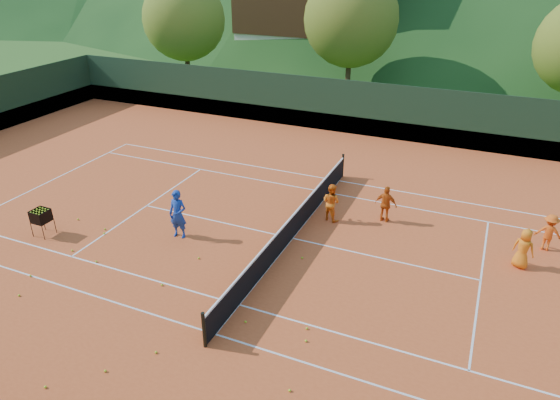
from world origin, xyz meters
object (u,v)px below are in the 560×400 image
at_px(coach, 178,214).
at_px(chalet_mid, 515,9).
at_px(tennis_net, 293,226).
at_px(student_d, 549,232).
at_px(student_a, 331,202).
at_px(student_c, 523,248).
at_px(student_b, 386,204).
at_px(ball_hopper, 41,217).

height_order(coach, chalet_mid, chalet_mid).
relative_size(tennis_net, chalet_mid, 0.95).
bearing_deg(student_d, student_a, 10.82).
relative_size(student_c, chalet_mid, 0.11).
bearing_deg(student_b, tennis_net, 51.06).
relative_size(student_a, student_c, 1.07).
xyz_separation_m(student_b, tennis_net, (-2.74, -2.60, -0.22)).
distance_m(coach, tennis_net, 4.09).
bearing_deg(chalet_mid, tennis_net, -100.01).
bearing_deg(ball_hopper, student_b, 28.27).
height_order(student_d, ball_hopper, student_d).
distance_m(student_b, chalet_mid, 31.85).
relative_size(student_b, ball_hopper, 1.44).
xyz_separation_m(student_b, student_c, (4.76, -1.28, -0.03)).
height_order(student_a, student_b, student_a).
xyz_separation_m(coach, student_c, (11.28, 2.82, -0.21)).
distance_m(student_d, tennis_net, 8.77).
bearing_deg(student_c, student_b, 5.10).
distance_m(student_b, ball_hopper, 12.62).
bearing_deg(tennis_net, student_c, 10.00).
xyz_separation_m(coach, student_d, (12.08, 4.33, -0.24)).
bearing_deg(ball_hopper, student_c, 16.47).
bearing_deg(ball_hopper, coach, 22.24).
bearing_deg(student_d, ball_hopper, 24.14).
height_order(student_a, student_d, student_a).
distance_m(student_a, student_b, 2.06).
distance_m(student_c, ball_hopper, 16.55).
bearing_deg(student_a, tennis_net, 87.02).
bearing_deg(student_d, student_c, 65.89).
relative_size(student_a, student_d, 1.11).
height_order(coach, ball_hopper, coach).
xyz_separation_m(coach, ball_hopper, (-4.58, -1.87, -0.16)).
bearing_deg(chalet_mid, student_c, -87.38).
distance_m(student_a, tennis_net, 2.08).
distance_m(student_d, chalet_mid, 31.54).
relative_size(coach, student_a, 1.22).
height_order(student_b, student_d, student_b).
distance_m(coach, student_b, 7.71).
height_order(student_c, student_d, student_c).
bearing_deg(chalet_mid, coach, -105.42).
xyz_separation_m(student_a, student_d, (7.49, 0.93, -0.07)).
bearing_deg(student_d, student_b, 6.12).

